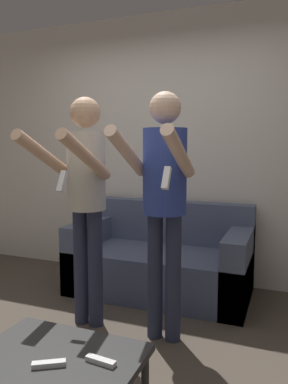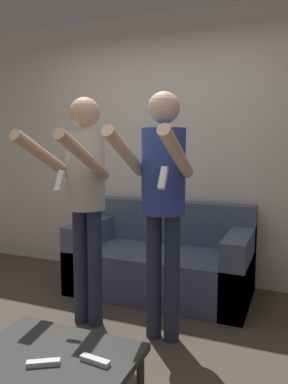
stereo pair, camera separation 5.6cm
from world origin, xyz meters
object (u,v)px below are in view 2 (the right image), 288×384
Objects in this scene: couch at (162,262)px; person_standing_right at (162,189)px; person_standing_left at (84,187)px; coffee_table at (50,364)px; remote_far at (95,360)px; remote_near at (43,363)px.

couch is 1.20m from person_standing_right.
person_standing_left reaches higher than coffee_table.
person_standing_right reaches higher than couch.
person_standing_right reaches higher than remote_far.
remote_far is (0.65, -0.99, -0.67)m from person_standing_left.
coffee_table is at bearing -171.50° from remote_far.
couch reaches higher than remote_far.
remote_near is (-0.17, -1.10, -0.68)m from person_standing_right.
remote_far reaches higher than coffee_table.
couch is 0.95× the size of person_standing_right.
couch is 1.96m from remote_near.
person_standing_left is 1.32m from coffee_table.
coffee_table is at bearing -86.45° from couch.
remote_far is at bearing -79.50° from couch.
couch is 10.79× the size of remote_far.
remote_near and remote_far have the same top height.
coffee_table is (0.42, -1.02, -0.73)m from person_standing_left.
remote_near is 0.23m from remote_far.
person_standing_left is at bearing 123.26° from remote_far.
person_standing_right reaches higher than person_standing_left.
person_standing_right is at bearing 91.94° from remote_far.
remote_near is at bearing -152.57° from remote_far.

